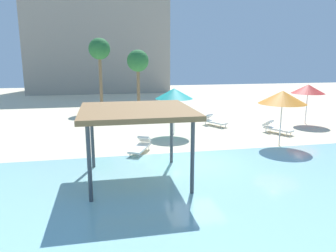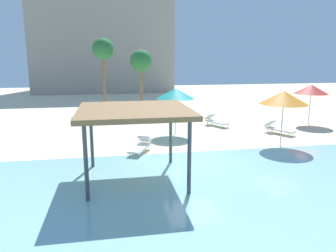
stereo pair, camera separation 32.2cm
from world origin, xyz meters
name	(u,v)px [view 1 (the left image)]	position (x,y,z in m)	size (l,w,h in m)	color
ground_plane	(195,162)	(0.00, 0.00, 0.00)	(80.00, 80.00, 0.00)	beige
lagoon_water	(244,218)	(0.00, -5.25, 0.02)	(44.00, 13.50, 0.04)	#8CC6CC
shade_pavilion	(136,113)	(-2.75, -1.56, 2.62)	(4.12, 4.12, 2.80)	#42474C
beach_umbrella_red_0	(308,89)	(10.22, 6.84, 2.47)	(2.29, 2.29, 2.79)	silver
beach_umbrella_teal_2	(174,93)	(0.28, 5.60, 2.51)	(2.30, 2.30, 2.83)	silver
beach_umbrella_orange_3	(283,97)	(5.28, 1.88, 2.60)	(2.48, 2.48, 2.95)	silver
lounge_chair_0	(276,128)	(6.61, 4.57, 0.33)	(1.44, 1.95, 0.74)	white
lounge_chair_2	(214,121)	(3.52, 7.49, 0.33)	(1.41, 1.96, 0.74)	white
lounge_chair_4	(141,146)	(-2.20, 2.03, 0.33)	(1.37, 1.97, 0.74)	white
palm_tree_1	(138,62)	(-0.86, 15.03, 4.26)	(1.90, 1.90, 5.31)	brown
palm_tree_2	(99,51)	(-4.11, 16.49, 5.24)	(1.90, 1.90, 6.34)	brown
hotel_block_0	(99,39)	(-4.26, 34.10, 7.10)	(18.30, 10.58, 14.21)	#9E9384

